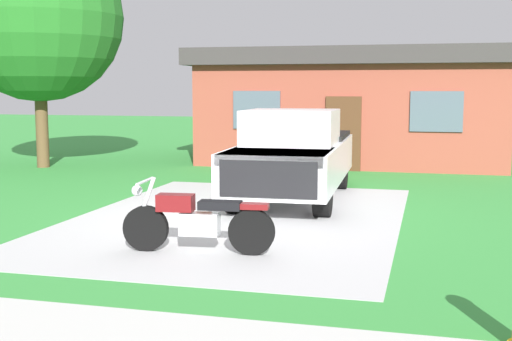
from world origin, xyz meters
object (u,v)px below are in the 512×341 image
object	(u,v)px
pickup_truck	(295,154)
neighbor_house	(354,105)
motorcycle	(197,220)
shade_tree	(38,17)

from	to	relation	value
pickup_truck	neighbor_house	bearing A→B (deg)	87.18
motorcycle	pickup_truck	world-z (taller)	pickup_truck
pickup_truck	neighbor_house	distance (m)	7.67
shade_tree	neighbor_house	xyz separation A→B (m)	(8.70, 3.88, -2.58)
pickup_truck	neighbor_house	world-z (taller)	neighbor_house
pickup_truck	shade_tree	xyz separation A→B (m)	(-8.33, 3.74, 3.42)
pickup_truck	neighbor_house	size ratio (longest dim) A/B	0.59
motorcycle	shade_tree	bearing A→B (deg)	132.29
motorcycle	pickup_truck	size ratio (longest dim) A/B	0.39
pickup_truck	shade_tree	bearing A→B (deg)	155.84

